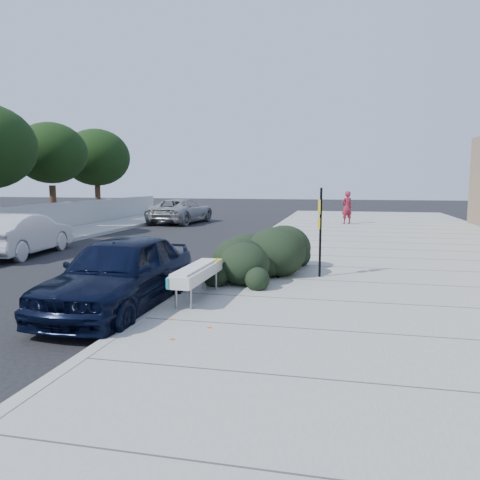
% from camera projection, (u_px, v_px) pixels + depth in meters
% --- Properties ---
extents(ground, '(120.00, 120.00, 0.00)m').
position_uv_depth(ground, '(178.00, 299.00, 10.48)').
color(ground, black).
rests_on(ground, ground).
extents(sidewalk_near, '(11.20, 50.00, 0.15)m').
position_uv_depth(sidewalk_near, '(410.00, 266.00, 14.13)').
color(sidewalk_near, gray).
rests_on(sidewalk_near, ground).
extents(curb_near, '(0.22, 50.00, 0.17)m').
position_uv_depth(curb_near, '(230.00, 259.00, 15.31)').
color(curb_near, '#9E9E99').
rests_on(curb_near, ground).
extents(curb_far, '(0.22, 50.00, 0.17)m').
position_uv_depth(curb_far, '(17.00, 251.00, 17.01)').
color(curb_far, '#9E9E99').
rests_on(curb_far, ground).
extents(tree_far_e, '(4.00, 4.00, 5.90)m').
position_uv_depth(tree_far_e, '(51.00, 153.00, 26.18)').
color(tree_far_e, '#332114').
rests_on(tree_far_e, ground).
extents(tree_far_f, '(4.40, 4.40, 6.07)m').
position_uv_depth(tree_far_f, '(96.00, 158.00, 31.03)').
color(tree_far_f, '#332114').
rests_on(tree_far_f, ground).
extents(bench, '(0.53, 2.27, 0.68)m').
position_uv_depth(bench, '(197.00, 273.00, 9.88)').
color(bench, gray).
rests_on(bench, sidewalk_near).
extents(bike_rack, '(0.26, 0.61, 0.94)m').
position_uv_depth(bike_rack, '(284.00, 255.00, 12.21)').
color(bike_rack, black).
rests_on(bike_rack, sidewalk_near).
extents(sign_post, '(0.11, 0.27, 2.31)m').
position_uv_depth(sign_post, '(320.00, 226.00, 12.02)').
color(sign_post, black).
rests_on(sign_post, sidewalk_near).
extents(hedge, '(3.30, 4.25, 1.43)m').
position_uv_depth(hedge, '(262.00, 248.00, 12.48)').
color(hedge, black).
rests_on(hedge, sidewalk_near).
extents(sedan_navy, '(1.90, 4.59, 1.56)m').
position_uv_depth(sedan_navy, '(120.00, 273.00, 9.45)').
color(sedan_navy, black).
rests_on(sedan_navy, ground).
extents(wagon_silver, '(2.07, 4.69, 1.50)m').
position_uv_depth(wagon_silver, '(23.00, 234.00, 16.59)').
color(wagon_silver, silver).
rests_on(wagon_silver, ground).
extents(suv_silver, '(3.09, 5.73, 1.53)m').
position_uv_depth(suv_silver, '(181.00, 211.00, 29.44)').
color(suv_silver, gray).
rests_on(suv_silver, ground).
extents(pedestrian, '(0.83, 0.77, 1.91)m').
position_uv_depth(pedestrian, '(347.00, 207.00, 27.32)').
color(pedestrian, maroon).
rests_on(pedestrian, sidewalk_near).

